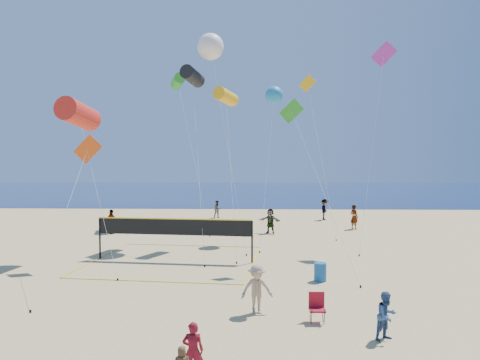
{
  "coord_description": "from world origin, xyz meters",
  "views": [
    {
      "loc": [
        1.56,
        -13.39,
        5.81
      ],
      "look_at": [
        1.11,
        2.0,
        5.0
      ],
      "focal_mm": 35.0,
      "sensor_mm": 36.0,
      "label": 1
    }
  ],
  "objects_px": {
    "camp_chair": "(317,305)",
    "trash_barrel": "(320,272)",
    "woman": "(193,351)",
    "volleyball_net": "(174,232)"
  },
  "relations": [
    {
      "from": "woman",
      "to": "volleyball_net",
      "type": "distance_m",
      "value": 13.94
    },
    {
      "from": "trash_barrel",
      "to": "volleyball_net",
      "type": "relative_size",
      "value": 0.09
    },
    {
      "from": "trash_barrel",
      "to": "woman",
      "type": "bearing_deg",
      "value": -115.72
    },
    {
      "from": "camp_chair",
      "to": "volleyball_net",
      "type": "xyz_separation_m",
      "value": [
        -6.58,
        9.29,
        1.03
      ]
    },
    {
      "from": "camp_chair",
      "to": "woman",
      "type": "bearing_deg",
      "value": -130.9
    },
    {
      "from": "trash_barrel",
      "to": "volleyball_net",
      "type": "xyz_separation_m",
      "value": [
        -7.45,
        3.97,
        1.19
      ]
    },
    {
      "from": "woman",
      "to": "volleyball_net",
      "type": "xyz_separation_m",
      "value": [
        -2.8,
        13.63,
        0.85
      ]
    },
    {
      "from": "camp_chair",
      "to": "trash_barrel",
      "type": "height_order",
      "value": "camp_chair"
    },
    {
      "from": "woman",
      "to": "trash_barrel",
      "type": "xyz_separation_m",
      "value": [
        4.65,
        9.65,
        -0.34
      ]
    },
    {
      "from": "trash_barrel",
      "to": "volleyball_net",
      "type": "distance_m",
      "value": 8.53
    }
  ]
}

